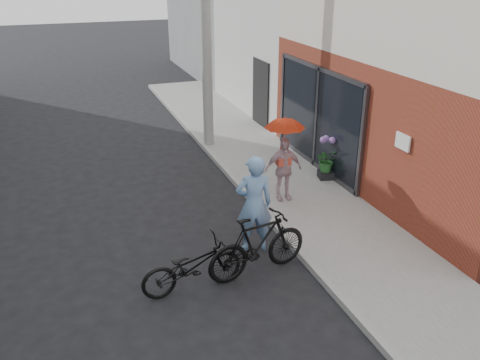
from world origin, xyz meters
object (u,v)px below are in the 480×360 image
officer (254,204)px  bike_left (192,266)px  kimono_woman (283,169)px  planter (326,175)px  utility_pole (206,20)px  bike_right (258,245)px

officer → bike_left: (-1.40, -0.84, -0.48)m
kimono_woman → planter: bearing=29.6°
kimono_woman → utility_pole: bearing=101.2°
bike_right → kimono_woman: 2.81m
utility_pole → officer: size_ratio=3.79×
bike_left → bike_right: size_ratio=0.91×
officer → planter: (2.75, 2.24, -0.72)m
utility_pole → planter: bearing=-60.5°
officer → bike_right: 0.88m
utility_pole → kimono_woman: bearing=-83.6°
utility_pole → officer: 6.23m
utility_pole → planter: 5.07m
bike_left → bike_right: 1.18m
officer → bike_right: (-0.23, -0.77, -0.37)m
bike_left → planter: (4.15, 3.08, -0.23)m
utility_pole → kimono_woman: 4.86m
officer → kimono_woman: size_ratio=1.33×
officer → planter: bearing=-131.1°
planter → utility_pole: bearing=119.5°
officer → kimono_woman: bearing=-119.9°
bike_left → utility_pole: bearing=-24.0°
officer → bike_left: 1.70m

